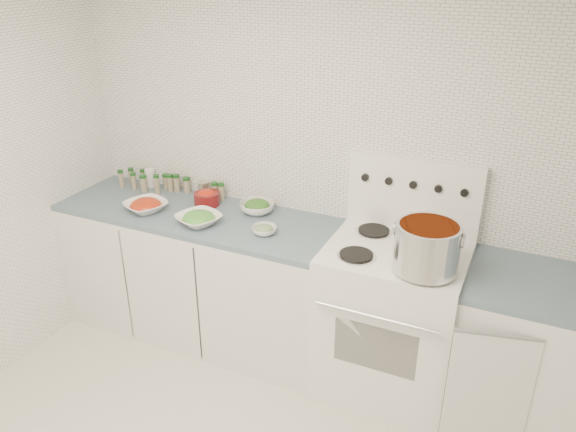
# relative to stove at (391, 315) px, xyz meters

# --- Properties ---
(room_walls) EXTENTS (3.54, 3.04, 2.52)m
(room_walls) POSITION_rel_stove_xyz_m (-0.48, -1.19, 1.06)
(room_walls) COLOR white
(room_walls) RESTS_ON ground
(counter_left) EXTENTS (1.85, 0.62, 0.90)m
(counter_left) POSITION_rel_stove_xyz_m (-1.30, 0.00, -0.05)
(counter_left) COLOR white
(counter_left) RESTS_ON ground
(stove) EXTENTS (0.76, 0.70, 1.36)m
(stove) POSITION_rel_stove_xyz_m (0.00, 0.00, 0.00)
(stove) COLOR white
(stove) RESTS_ON ground
(counter_right) EXTENTS (0.89, 0.72, 0.90)m
(counter_right) POSITION_rel_stove_xyz_m (0.82, 0.00, -0.05)
(counter_right) COLOR white
(counter_right) RESTS_ON ground
(stock_pot) EXTENTS (0.34, 0.32, 0.25)m
(stock_pot) POSITION_rel_stove_xyz_m (0.18, -0.18, 0.58)
(stock_pot) COLOR silver
(stock_pot) RESTS_ON stove
(bowl_tomato) EXTENTS (0.33, 0.33, 0.09)m
(bowl_tomato) POSITION_rel_stove_xyz_m (-1.61, -0.11, 0.44)
(bowl_tomato) COLOR white
(bowl_tomato) RESTS_ON counter_left
(bowl_snowpea) EXTENTS (0.33, 0.33, 0.09)m
(bowl_snowpea) POSITION_rel_stove_xyz_m (-1.20, -0.13, 0.44)
(bowl_snowpea) COLOR white
(bowl_snowpea) RESTS_ON counter_left
(bowl_broccoli) EXTENTS (0.22, 0.22, 0.09)m
(bowl_broccoli) POSITION_rel_stove_xyz_m (-0.95, 0.17, 0.44)
(bowl_broccoli) COLOR white
(bowl_broccoli) RESTS_ON counter_left
(bowl_zucchini) EXTENTS (0.16, 0.16, 0.06)m
(bowl_zucchini) POSITION_rel_stove_xyz_m (-0.77, -0.08, 0.43)
(bowl_zucchini) COLOR white
(bowl_zucchini) RESTS_ON counter_left
(bowl_pepper) EXTENTS (0.17, 0.17, 0.10)m
(bowl_pepper) POSITION_rel_stove_xyz_m (-1.31, 0.14, 0.45)
(bowl_pepper) COLOR maroon
(bowl_pepper) RESTS_ON counter_left
(salt_canister) EXTENTS (0.07, 0.07, 0.13)m
(salt_canister) POSITION_rel_stove_xyz_m (-1.84, 0.25, 0.47)
(salt_canister) COLOR white
(salt_canister) RESTS_ON counter_left
(tin_can) EXTENTS (0.09, 0.09, 0.10)m
(tin_can) POSITION_rel_stove_xyz_m (-1.41, 0.26, 0.45)
(tin_can) COLOR #A9A58F
(tin_can) RESTS_ON counter_left
(spice_cluster) EXTENTS (0.80, 0.16, 0.13)m
(spice_cluster) POSITION_rel_stove_xyz_m (-1.70, 0.22, 0.46)
(spice_cluster) COLOR gray
(spice_cluster) RESTS_ON counter_left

